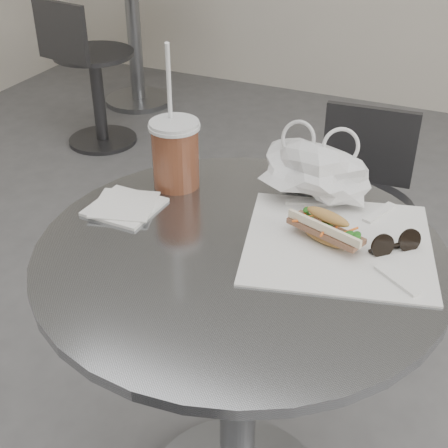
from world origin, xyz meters
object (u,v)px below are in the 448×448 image
at_px(chair_far, 352,235).
at_px(iced_coffee, 175,153).
at_px(banh_mi, 326,228).
at_px(bg_table, 133,25).
at_px(sunglasses, 395,244).
at_px(cafe_table, 239,358).
at_px(bg_chair, 90,82).
at_px(drink_can, 167,151).

distance_m(chair_far, iced_coffee, 0.86).
height_order(banh_mi, iced_coffee, iced_coffee).
xyz_separation_m(bg_table, sunglasses, (1.86, -2.10, 0.29)).
xyz_separation_m(cafe_table, chair_far, (0.05, 0.80, -0.16)).
height_order(chair_far, bg_chair, bg_chair).
distance_m(cafe_table, chair_far, 0.82).
relative_size(sunglasses, drink_can, 0.76).
bearing_deg(banh_mi, iced_coffee, -174.35).
relative_size(chair_far, bg_chair, 0.91).
distance_m(chair_far, drink_can, 0.83).
xyz_separation_m(cafe_table, bg_chair, (-1.48, 1.59, -0.13)).
distance_m(chair_far, banh_mi, 0.86).
bearing_deg(banh_mi, bg_chair, 156.38).
bearing_deg(bg_chair, cafe_table, -37.15).
height_order(cafe_table, banh_mi, banh_mi).
height_order(chair_far, sunglasses, sunglasses).
distance_m(bg_chair, banh_mi, 2.25).
distance_m(iced_coffee, drink_can, 0.06).
bearing_deg(cafe_table, chair_far, 86.52).
bearing_deg(drink_can, cafe_table, -37.88).
bearing_deg(iced_coffee, bg_chair, 131.68).
relative_size(chair_far, banh_mi, 3.51).
bearing_deg(iced_coffee, sunglasses, -7.69).
relative_size(bg_chair, sunglasses, 8.75).
distance_m(banh_mi, sunglasses, 0.13).
relative_size(cafe_table, sunglasses, 8.84).
xyz_separation_m(banh_mi, iced_coffee, (-0.36, 0.09, 0.04)).
bearing_deg(iced_coffee, cafe_table, -37.11).
bearing_deg(cafe_table, bg_chair, 133.11).
relative_size(bg_table, sunglasses, 8.60).
relative_size(bg_table, iced_coffee, 2.36).
height_order(cafe_table, bg_chair, bg_chair).
xyz_separation_m(cafe_table, banh_mi, (0.13, 0.08, 0.31)).
bearing_deg(chair_far, banh_mi, 93.03).
bearing_deg(cafe_table, drink_can, 142.12).
xyz_separation_m(bg_table, banh_mi, (1.73, -2.12, 0.31)).
height_order(cafe_table, sunglasses, sunglasses).
height_order(bg_table, iced_coffee, iced_coffee).
distance_m(cafe_table, bg_table, 2.72).
height_order(cafe_table, bg_table, same).
bearing_deg(bg_chair, bg_table, 110.37).
bearing_deg(bg_table, drink_can, -56.19).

